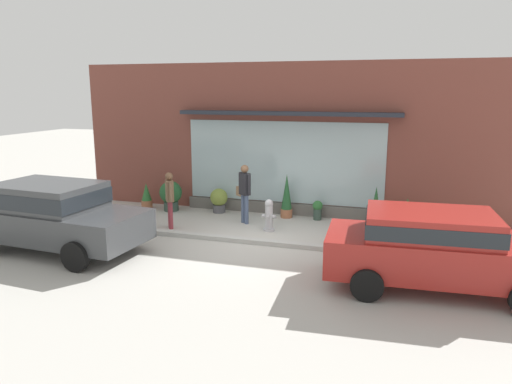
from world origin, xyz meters
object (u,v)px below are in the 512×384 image
parked_car_dark_gray (53,213)px  potted_plant_window_left (376,207)px  potted_plant_window_right (318,209)px  potted_plant_low_front (219,199)px  parked_car_red (436,246)px  potted_plant_corner_tall (287,197)px  potted_plant_doorstep (407,213)px  fire_hydrant (269,215)px  potted_plant_trailing_edge (147,196)px  pedestrian_passerby (170,196)px  pedestrian_with_handbag (244,189)px  potted_plant_near_hydrant (171,194)px

parked_car_dark_gray → potted_plant_window_left: (7.35, 4.62, -0.40)m
potted_plant_window_right → potted_plant_low_front: bearing=-179.1°
parked_car_red → potted_plant_corner_tall: size_ratio=3.27×
potted_plant_window_right → potted_plant_doorstep: potted_plant_doorstep is taller
parked_car_dark_gray → potted_plant_low_front: 5.31m
potted_plant_doorstep → fire_hydrant: bearing=-155.7°
potted_plant_corner_tall → fire_hydrant: bearing=-94.6°
potted_plant_low_front → potted_plant_trailing_edge: bearing=-176.3°
fire_hydrant → potted_plant_window_right: size_ratio=1.52×
pedestrian_passerby → parked_car_red: pedestrian_passerby is taller
potted_plant_doorstep → pedestrian_with_handbag: bearing=-166.4°
parked_car_dark_gray → potted_plant_window_left: parked_car_dark_gray is taller
parked_car_red → potted_plant_window_left: size_ratio=3.90×
parked_car_dark_gray → potted_plant_doorstep: (8.22, 4.83, -0.56)m
fire_hydrant → potted_plant_doorstep: fire_hydrant is taller
potted_plant_trailing_edge → potted_plant_low_front: (2.52, 0.16, 0.03)m
potted_plant_low_front → pedestrian_with_handbag: bearing=-39.0°
pedestrian_passerby → potted_plant_trailing_edge: (-1.86, 1.93, -0.54)m
potted_plant_trailing_edge → potted_plant_low_front: bearing=3.7°
parked_car_red → potted_plant_window_right: (-3.11, 4.46, -0.56)m
potted_plant_near_hydrant → potted_plant_low_front: size_ratio=1.25×
parked_car_red → potted_plant_trailing_edge: (-8.81, 4.25, -0.48)m
potted_plant_doorstep → potted_plant_low_front: 5.77m
pedestrian_passerby → potted_plant_window_right: size_ratio=2.72×
parked_car_dark_gray → potted_plant_doorstep: parked_car_dark_gray is taller
potted_plant_near_hydrant → potted_plant_doorstep: (7.35, 0.39, -0.15)m
potted_plant_window_right → potted_plant_window_left: potted_plant_window_left is taller
potted_plant_near_hydrant → potted_plant_corner_tall: potted_plant_corner_tall is taller
pedestrian_passerby → potted_plant_corner_tall: size_ratio=1.18×
potted_plant_window_left → potted_plant_low_front: 4.89m
fire_hydrant → parked_car_red: bearing=-34.6°
potted_plant_near_hydrant → potted_plant_doorstep: bearing=3.0°
pedestrian_with_handbag → pedestrian_passerby: 2.16m
potted_plant_trailing_edge → pedestrian_with_handbag: bearing=-12.1°
pedestrian_with_handbag → parked_car_red: size_ratio=0.39×
pedestrian_with_handbag → potted_plant_window_right: (2.00, 1.01, -0.70)m
potted_plant_near_hydrant → potted_plant_window_right: (4.77, 0.29, -0.21)m
fire_hydrant → pedestrian_with_handbag: size_ratio=0.52×
potted_plant_low_front → potted_plant_window_right: bearing=0.9°
potted_plant_window_right → pedestrian_with_handbag: bearing=-153.3°
pedestrian_passerby → potted_plant_doorstep: 6.82m
parked_car_red → potted_plant_corner_tall: bearing=129.2°
potted_plant_near_hydrant → potted_plant_doorstep: potted_plant_near_hydrant is taller
fire_hydrant → parked_car_dark_gray: (-4.55, -3.16, 0.50)m
potted_plant_window_right → potted_plant_doorstep: 2.59m
pedestrian_passerby → parked_car_dark_gray: size_ratio=0.35×
parked_car_dark_gray → potted_plant_near_hydrant: bearing=83.0°
parked_car_dark_gray → potted_plant_near_hydrant: size_ratio=4.67×
potted_plant_corner_tall → potted_plant_near_hydrant: bearing=-175.7°
pedestrian_passerby → potted_plant_window_right: (3.84, 2.14, -0.62)m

